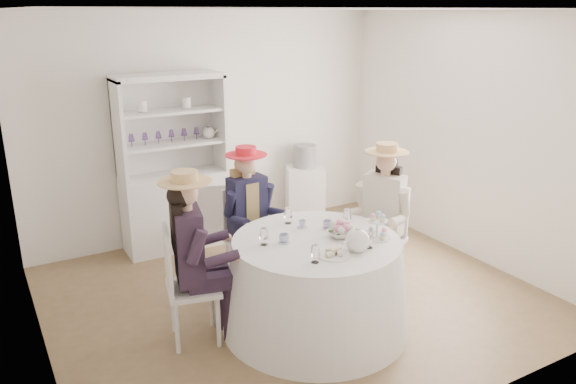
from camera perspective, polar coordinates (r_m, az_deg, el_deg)
ground at (r=5.65m, az=0.51°, el=-10.46°), size 4.50×4.50×0.00m
ceiling at (r=4.97m, az=0.60°, el=18.10°), size 4.50×4.50×0.00m
wall_back at (r=6.90m, az=-7.93°, el=6.60°), size 4.50×0.00×4.50m
wall_front at (r=3.65m, az=16.68°, el=-4.32°), size 4.50×0.00×4.50m
wall_left at (r=4.50m, az=-25.03°, el=-1.10°), size 0.00×4.50×4.50m
wall_right at (r=6.55m, az=17.88°, el=5.29°), size 0.00×4.50×4.50m
tea_table at (r=4.97m, az=2.83°, el=-9.29°), size 1.65×1.65×0.83m
hutch at (r=6.65m, az=-11.46°, el=0.41°), size 1.27×0.63×2.03m
side_table at (r=7.45m, az=1.67°, el=-0.17°), size 0.62×0.62×0.74m
hatbox at (r=7.31m, az=1.70°, el=3.67°), size 0.32×0.32×0.29m
guest_left at (r=4.66m, az=-9.74°, el=-5.63°), size 0.60×0.56×1.50m
guest_mid at (r=5.59m, az=-4.04°, el=-1.66°), size 0.53×0.55×1.44m
guest_right at (r=5.60m, az=9.60°, el=-1.61°), size 0.63×0.58×1.48m
spare_chair at (r=6.15m, az=-7.36°, el=-2.96°), size 0.50×0.50×0.95m
teacup_a at (r=4.71m, az=-0.41°, el=-4.79°), size 0.09×0.09×0.07m
teacup_b at (r=5.04m, az=1.45°, el=-3.31°), size 0.08×0.08×0.06m
teacup_c at (r=5.03m, az=4.04°, el=-3.36°), size 0.09×0.09×0.07m
flower_bowl at (r=4.84m, az=5.25°, el=-4.33°), size 0.23×0.23×0.05m
flower_arrangement at (r=4.85m, az=5.50°, el=-3.61°), size 0.17×0.17×0.06m
table_teapot at (r=4.58m, az=7.08°, el=-4.90°), size 0.28×0.20×0.21m
sandwich_plate at (r=4.50m, az=4.66°, el=-6.28°), size 0.27×0.27×0.06m
cupcake_stand at (r=4.86m, az=9.03°, el=-3.72°), size 0.24×0.24×0.22m
stemware_set at (r=4.77m, az=2.92°, el=-4.02°), size 0.95×0.91×0.15m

